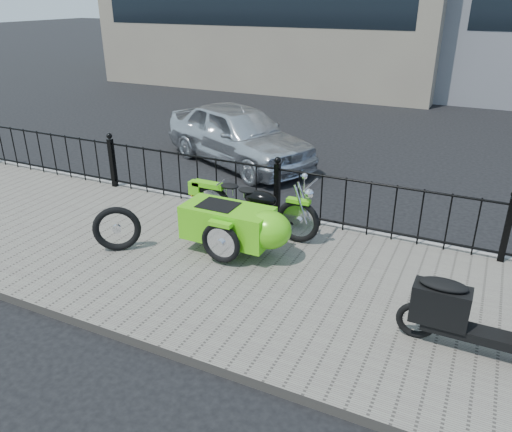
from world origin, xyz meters
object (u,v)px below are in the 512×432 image
at_px(scooter, 466,315).
at_px(spare_tire, 117,229).
at_px(sedan_car, 238,134).
at_px(motorcycle_sidecar, 243,221).

distance_m(scooter, spare_tire, 4.80).
relative_size(spare_tire, sedan_car, 0.17).
height_order(scooter, sedan_car, sedan_car).
bearing_deg(scooter, motorcycle_sidecar, 162.19).
height_order(motorcycle_sidecar, spare_tire, motorcycle_sidecar).
distance_m(motorcycle_sidecar, sedan_car, 4.54).
relative_size(motorcycle_sidecar, spare_tire, 3.26).
xyz_separation_m(spare_tire, sedan_car, (-0.49, 4.80, 0.22)).
xyz_separation_m(scooter, spare_tire, (-4.80, 0.20, -0.08)).
relative_size(motorcycle_sidecar, scooter, 1.40).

